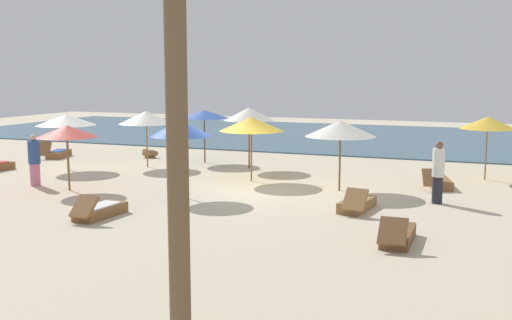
% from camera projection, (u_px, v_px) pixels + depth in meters
% --- Properties ---
extents(ground_plane, '(60.00, 60.00, 0.00)m').
position_uv_depth(ground_plane, '(243.00, 193.00, 18.43)').
color(ground_plane, beige).
extents(ocean_water, '(48.00, 16.00, 0.06)m').
position_uv_depth(ocean_water, '(360.00, 137.00, 34.07)').
color(ocean_water, '#3D6075').
rests_on(ocean_water, ground_plane).
extents(umbrella_0, '(2.19, 2.19, 2.08)m').
position_uv_depth(umbrella_0, '(66.00, 120.00, 22.57)').
color(umbrella_0, olive).
rests_on(umbrella_0, ground_plane).
extents(umbrella_1, '(1.80, 1.80, 2.27)m').
position_uv_depth(umbrella_1, '(180.00, 128.00, 17.54)').
color(umbrella_1, olive).
rests_on(umbrella_1, ground_plane).
extents(umbrella_2, '(1.85, 1.85, 2.03)m').
position_uv_depth(umbrella_2, '(67.00, 131.00, 18.57)').
color(umbrella_2, brown).
rests_on(umbrella_2, ground_plane).
extents(umbrella_3, '(2.03, 2.03, 2.13)m').
position_uv_depth(umbrella_3, '(204.00, 114.00, 24.40)').
color(umbrella_3, brown).
rests_on(umbrella_3, ground_plane).
extents(umbrella_4, '(1.84, 1.84, 2.16)m').
position_uv_depth(umbrella_4, '(488.00, 123.00, 20.39)').
color(umbrella_4, olive).
rests_on(umbrella_4, ground_plane).
extents(umbrella_5, '(2.17, 2.17, 2.18)m').
position_uv_depth(umbrella_5, '(340.00, 129.00, 18.49)').
color(umbrella_5, brown).
rests_on(umbrella_5, ground_plane).
extents(umbrella_6, '(1.92, 1.92, 2.32)m').
position_uv_depth(umbrella_6, '(249.00, 114.00, 22.81)').
color(umbrella_6, brown).
rests_on(umbrella_6, ground_plane).
extents(umbrella_7, '(2.16, 2.16, 2.16)m').
position_uv_depth(umbrella_7, '(251.00, 124.00, 20.15)').
color(umbrella_7, brown).
rests_on(umbrella_7, ground_plane).
extents(umbrella_8, '(2.11, 2.11, 2.17)m').
position_uv_depth(umbrella_8, '(146.00, 117.00, 23.21)').
color(umbrella_8, olive).
rests_on(umbrella_8, ground_plane).
extents(lounger_0, '(0.81, 1.75, 0.69)m').
position_uv_depth(lounger_0, '(357.00, 204.00, 16.05)').
color(lounger_0, olive).
rests_on(lounger_0, ground_plane).
extents(lounger_1, '(0.69, 1.74, 0.67)m').
position_uv_depth(lounger_1, '(99.00, 211.00, 15.27)').
color(lounger_1, brown).
rests_on(lounger_1, ground_plane).
extents(lounger_2, '(1.00, 1.80, 0.66)m').
position_uv_depth(lounger_2, '(439.00, 182.00, 19.23)').
color(lounger_2, brown).
rests_on(lounger_2, ground_plane).
extents(lounger_4, '(1.07, 1.74, 0.74)m').
position_uv_depth(lounger_4, '(57.00, 153.00, 26.08)').
color(lounger_4, brown).
rests_on(lounger_4, ground_plane).
extents(lounger_6, '(0.62, 1.71, 0.67)m').
position_uv_depth(lounger_6, '(398.00, 235.00, 12.98)').
color(lounger_6, brown).
rests_on(lounger_6, ground_plane).
extents(person_0, '(0.51, 0.51, 1.66)m').
position_uv_depth(person_0, '(34.00, 160.00, 19.49)').
color(person_0, '#D17299').
rests_on(person_0, ground_plane).
extents(person_1, '(0.42, 0.42, 1.75)m').
position_uv_depth(person_1, '(438.00, 172.00, 16.81)').
color(person_1, '#26262D').
rests_on(person_1, ground_plane).
extents(dog, '(0.82, 0.51, 0.37)m').
position_uv_depth(dog, '(149.00, 153.00, 25.96)').
color(dog, olive).
rests_on(dog, ground_plane).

